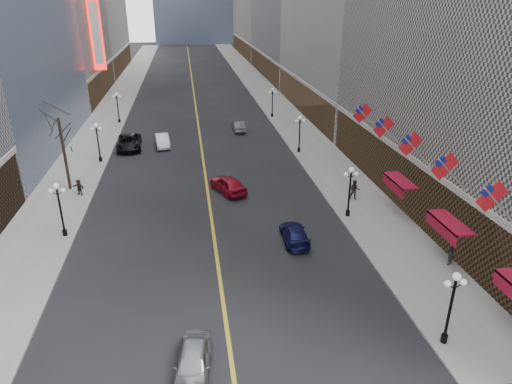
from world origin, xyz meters
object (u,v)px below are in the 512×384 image
object	(u,v)px
streetlamp_west_3	(117,104)
car_nb_near	(193,363)
streetlamp_west_2	(98,139)
car_nb_mid	(162,141)
streetlamp_east_0	(452,301)
streetlamp_east_1	(350,187)
streetlamp_east_3	(272,99)
streetlamp_west_1	(60,204)
car_nb_far	(129,142)
car_sb_near	(294,234)
streetlamp_east_2	(300,130)
car_sb_far	(239,126)
car_sb_mid	(228,184)
ped_ne_corner	(451,253)

from	to	relation	value
streetlamp_west_3	car_nb_near	distance (m)	53.11
streetlamp_west_2	car_nb_mid	bearing A→B (deg)	37.03
streetlamp_east_0	streetlamp_east_1	world-z (taller)	same
streetlamp_east_1	streetlamp_east_3	bearing A→B (deg)	90.00
streetlamp_east_0	car_nb_near	distance (m)	13.97
streetlamp_west_1	car_nb_near	distance (m)	19.01
car_nb_mid	car_nb_far	xyz separation A→B (m)	(-4.11, -0.37, 0.09)
car_sb_near	car_nb_far	bearing A→B (deg)	-57.99
car_nb_far	car_nb_near	bearing A→B (deg)	-82.92
streetlamp_east_1	streetlamp_east_2	distance (m)	18.00
streetlamp_east_3	car_sb_far	world-z (taller)	streetlamp_east_3
streetlamp_west_3	car_nb_mid	distance (m)	14.69
car_sb_mid	car_nb_mid	bearing A→B (deg)	-89.70
streetlamp_east_0	streetlamp_west_2	size ratio (longest dim) A/B	1.00
streetlamp_east_1	ped_ne_corner	distance (m)	9.96
car_nb_mid	car_sb_near	xyz separation A→B (m)	(11.13, -26.65, -0.11)
car_nb_far	car_sb_near	size ratio (longest dim) A/B	1.36
streetlamp_east_2	car_nb_near	xyz separation A→B (m)	(-13.80, -34.15, -2.14)
streetlamp_east_0	car_sb_far	xyz separation A→B (m)	(-6.20, 44.93, -2.19)
ped_ne_corner	streetlamp_west_2	bearing A→B (deg)	-75.36
car_nb_mid	car_sb_near	bearing A→B (deg)	-74.09
streetlamp_west_1	car_sb_near	size ratio (longest dim) A/B	0.99
streetlamp_west_2	car_nb_near	world-z (taller)	streetlamp_west_2
streetlamp_east_2	car_nb_far	bearing A→B (deg)	166.90
streetlamp_west_2	ped_ne_corner	xyz separation A→B (m)	(28.20, -26.64, -1.84)
streetlamp_west_1	ped_ne_corner	size ratio (longest dim) A/B	2.49
streetlamp_east_3	car_nb_mid	xyz separation A→B (m)	(-16.69, -12.79, -2.13)
streetlamp_east_1	streetlamp_east_0	bearing A→B (deg)	-90.00
car_nb_mid	car_sb_far	world-z (taller)	car_nb_mid
streetlamp_east_0	car_nb_far	bearing A→B (deg)	118.17
streetlamp_west_2	streetlamp_west_3	bearing A→B (deg)	90.00
car_sb_mid	ped_ne_corner	distance (m)	21.38
ped_ne_corner	car_nb_mid	bearing A→B (deg)	-88.23
car_nb_near	car_sb_far	xyz separation A→B (m)	(7.60, 45.08, -0.05)
streetlamp_east_2	streetlamp_west_3	xyz separation A→B (m)	(-23.60, 18.00, 0.00)
streetlamp_west_3	car_nb_near	bearing A→B (deg)	-79.36
car_sb_near	car_sb_mid	distance (m)	11.41
streetlamp_east_2	streetlamp_east_3	distance (m)	18.00
streetlamp_east_1	car_nb_far	xyz separation A→B (m)	(-20.80, 22.84, -2.04)
car_nb_near	car_sb_mid	bearing A→B (deg)	87.73
car_sb_mid	car_sb_far	size ratio (longest dim) A/B	1.15
car_nb_far	car_sb_near	bearing A→B (deg)	-63.00
streetlamp_west_3	ped_ne_corner	distance (m)	52.83
streetlamp_west_1	car_nb_mid	bearing A→B (deg)	73.43
streetlamp_east_1	car_sb_mid	size ratio (longest dim) A/B	0.91
streetlamp_east_1	streetlamp_west_3	world-z (taller)	same
streetlamp_east_1	car_sb_near	world-z (taller)	streetlamp_east_1
streetlamp_west_1	car_sb_near	world-z (taller)	streetlamp_west_1
streetlamp_west_1	car_sb_mid	size ratio (longest dim) A/B	0.91
ped_ne_corner	car_nb_near	bearing A→B (deg)	-9.79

